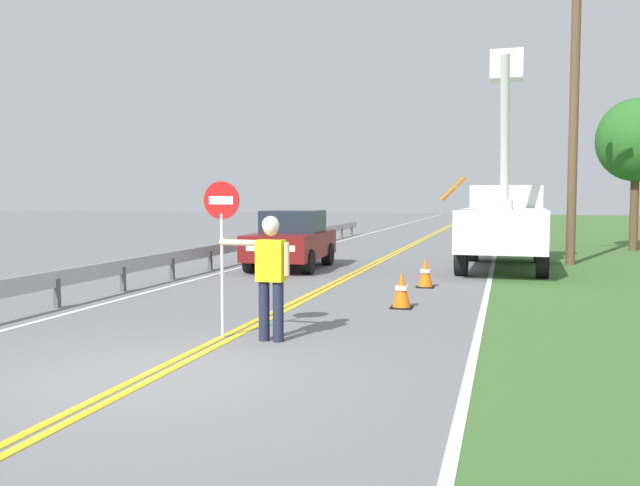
# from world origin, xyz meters

# --- Properties ---
(ground_plane) EXTENTS (160.00, 160.00, 0.00)m
(ground_plane) POSITION_xyz_m (0.00, 0.00, 0.00)
(ground_plane) COLOR slate
(centerline_yellow_left) EXTENTS (0.11, 110.00, 0.01)m
(centerline_yellow_left) POSITION_xyz_m (-0.09, 20.00, 0.01)
(centerline_yellow_left) COLOR yellow
(centerline_yellow_left) RESTS_ON ground
(centerline_yellow_right) EXTENTS (0.11, 110.00, 0.01)m
(centerline_yellow_right) POSITION_xyz_m (0.09, 20.00, 0.01)
(centerline_yellow_right) COLOR yellow
(centerline_yellow_right) RESTS_ON ground
(edge_line_right) EXTENTS (0.12, 110.00, 0.01)m
(edge_line_right) POSITION_xyz_m (3.60, 20.00, 0.01)
(edge_line_right) COLOR silver
(edge_line_right) RESTS_ON ground
(edge_line_left) EXTENTS (0.12, 110.00, 0.01)m
(edge_line_left) POSITION_xyz_m (-3.60, 20.00, 0.01)
(edge_line_left) COLOR silver
(edge_line_left) RESTS_ON ground
(flagger_worker) EXTENTS (1.09, 0.26, 1.83)m
(flagger_worker) POSITION_xyz_m (0.70, 2.25, 1.05)
(flagger_worker) COLOR #1E2338
(flagger_worker) RESTS_ON ground
(stop_sign_paddle) EXTENTS (0.56, 0.04, 2.33)m
(stop_sign_paddle) POSITION_xyz_m (-0.07, 2.28, 1.71)
(stop_sign_paddle) COLOR silver
(stop_sign_paddle) RESTS_ON ground
(utility_bucket_truck) EXTENTS (2.81, 6.86, 6.21)m
(utility_bucket_truck) POSITION_xyz_m (3.92, 13.87, 1.44)
(utility_bucket_truck) COLOR silver
(utility_bucket_truck) RESTS_ON ground
(oncoming_sedan_nearest) EXTENTS (2.06, 4.18, 1.70)m
(oncoming_sedan_nearest) POSITION_xyz_m (-2.09, 11.88, 0.83)
(oncoming_sedan_nearest) COLOR maroon
(oncoming_sedan_nearest) RESTS_ON ground
(utility_pole_near) EXTENTS (1.80, 0.28, 8.99)m
(utility_pole_near) POSITION_xyz_m (5.91, 15.27, 4.68)
(utility_pole_near) COLOR brown
(utility_pole_near) RESTS_ON ground
(traffic_cone_lead) EXTENTS (0.40, 0.40, 0.70)m
(traffic_cone_lead) POSITION_xyz_m (2.10, 5.66, 0.34)
(traffic_cone_lead) COLOR orange
(traffic_cone_lead) RESTS_ON ground
(traffic_cone_mid) EXTENTS (0.40, 0.40, 0.70)m
(traffic_cone_mid) POSITION_xyz_m (2.19, 8.72, 0.34)
(traffic_cone_mid) COLOR orange
(traffic_cone_mid) RESTS_ON ground
(guardrail_left_shoulder) EXTENTS (0.10, 32.00, 0.71)m
(guardrail_left_shoulder) POSITION_xyz_m (-4.20, 14.25, 0.52)
(guardrail_left_shoulder) COLOR #9EA0A3
(guardrail_left_shoulder) RESTS_ON ground
(roadside_tree_verge) EXTENTS (3.00, 3.00, 5.90)m
(roadside_tree_verge) POSITION_xyz_m (8.76, 21.70, 4.27)
(roadside_tree_verge) COLOR brown
(roadside_tree_verge) RESTS_ON ground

